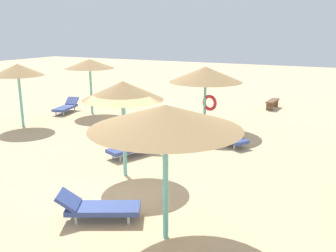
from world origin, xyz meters
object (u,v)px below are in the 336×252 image
at_px(parasol_3, 123,91).
at_px(lounger_4, 66,107).
at_px(parasol_0, 206,75).
at_px(lounger_3, 134,146).
at_px(parasol_4, 90,64).
at_px(bench_0, 272,103).
at_px(lounger_0, 226,136).
at_px(lounger_2, 97,207).
at_px(parasol_8, 18,70).
at_px(parasol_2, 165,117).

bearing_deg(parasol_3, lounger_4, 141.79).
xyz_separation_m(parasol_0, lounger_3, (-1.01, -4.26, -2.13)).
height_order(parasol_4, bench_0, parasol_4).
xyz_separation_m(lounger_0, bench_0, (0.26, 7.58, 0.03)).
height_order(lounger_4, bench_0, lounger_4).
relative_size(lounger_2, lounger_3, 1.01).
distance_m(lounger_0, lounger_4, 9.56).
xyz_separation_m(lounger_4, bench_0, (9.68, 5.99, 0.03)).
relative_size(parasol_8, lounger_4, 1.44).
bearing_deg(lounger_2, parasol_8, 146.84).
relative_size(lounger_0, lounger_3, 1.01).
height_order(parasol_4, parasol_8, parasol_4).
bearing_deg(bench_0, lounger_2, -94.12).
bearing_deg(bench_0, parasol_8, -136.04).
height_order(parasol_4, lounger_4, parasol_4).
relative_size(lounger_3, bench_0, 1.28).
bearing_deg(lounger_3, lounger_0, 47.72).
distance_m(parasol_0, lounger_2, 8.88).
xyz_separation_m(parasol_3, bench_0, (1.98, 12.05, -2.26)).
xyz_separation_m(lounger_3, bench_0, (2.74, 10.32, 0.02)).
relative_size(parasol_0, parasol_3, 1.09).
relative_size(lounger_4, bench_0, 1.31).
bearing_deg(parasol_2, parasol_3, 136.38).
relative_size(parasol_4, lounger_4, 1.44).
distance_m(parasol_2, parasol_4, 12.72).
bearing_deg(lounger_4, bench_0, 31.73).
distance_m(parasol_0, lounger_0, 3.02).
bearing_deg(lounger_0, bench_0, 88.06).
xyz_separation_m(parasol_3, parasol_8, (-7.50, 2.90, -0.03)).
height_order(parasol_3, bench_0, parasol_3).
relative_size(parasol_2, lounger_2, 1.56).
xyz_separation_m(parasol_2, parasol_3, (-2.70, 2.58, -0.04)).
xyz_separation_m(parasol_4, lounger_0, (8.01, -1.97, -2.30)).
xyz_separation_m(parasol_2, lounger_2, (-1.77, -0.03, -2.33)).
relative_size(parasol_2, lounger_3, 1.58).
distance_m(parasol_0, parasol_8, 8.34).
height_order(parasol_0, parasol_8, parasol_8).
height_order(parasol_2, lounger_2, parasol_2).
bearing_deg(parasol_8, bench_0, 43.96).
height_order(parasol_0, lounger_3, parasol_0).
relative_size(parasol_2, lounger_0, 1.57).
height_order(parasol_3, lounger_3, parasol_3).
distance_m(parasol_4, bench_0, 10.24).
bearing_deg(parasol_2, bench_0, 92.81).
bearing_deg(parasol_2, lounger_2, -179.12).
bearing_deg(parasol_3, lounger_3, 113.65).
bearing_deg(parasol_8, parasol_4, 70.98).
relative_size(parasol_0, bench_0, 2.07).
xyz_separation_m(parasol_0, lounger_2, (0.68, -8.59, -2.14)).
bearing_deg(lounger_3, parasol_2, -51.21).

